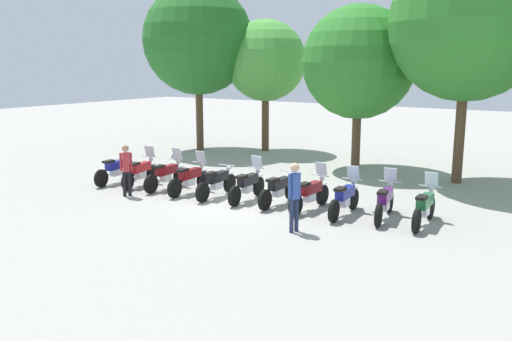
% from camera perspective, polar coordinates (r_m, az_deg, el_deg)
% --- Properties ---
extents(ground_plane, '(80.00, 80.00, 0.00)m').
position_cam_1_polar(ground_plane, '(17.22, -0.91, -3.21)').
color(ground_plane, '#9E9B93').
extents(motorcycle_0, '(0.62, 2.19, 0.99)m').
position_cam_1_polar(motorcycle_0, '(20.33, -14.62, 0.12)').
color(motorcycle_0, black).
rests_on(motorcycle_0, ground_plane).
extents(motorcycle_1, '(0.69, 2.17, 1.37)m').
position_cam_1_polar(motorcycle_1, '(19.65, -12.13, -0.10)').
color(motorcycle_1, black).
rests_on(motorcycle_1, ground_plane).
extents(motorcycle_2, '(0.62, 2.19, 1.37)m').
position_cam_1_polar(motorcycle_2, '(18.98, -9.49, -0.40)').
color(motorcycle_2, black).
rests_on(motorcycle_2, ground_plane).
extents(motorcycle_3, '(0.62, 2.19, 1.37)m').
position_cam_1_polar(motorcycle_3, '(18.24, -7.02, -0.80)').
color(motorcycle_3, black).
rests_on(motorcycle_3, ground_plane).
extents(motorcycle_4, '(0.62, 2.19, 0.99)m').
position_cam_1_polar(motorcycle_4, '(17.61, -4.16, -1.23)').
color(motorcycle_4, black).
rests_on(motorcycle_4, ground_plane).
extents(motorcycle_5, '(0.62, 2.19, 1.37)m').
position_cam_1_polar(motorcycle_5, '(17.12, -0.89, -1.52)').
color(motorcycle_5, black).
rests_on(motorcycle_5, ground_plane).
extents(motorcycle_6, '(0.62, 2.19, 0.99)m').
position_cam_1_polar(motorcycle_6, '(16.63, 2.45, -1.96)').
color(motorcycle_6, black).
rests_on(motorcycle_6, ground_plane).
extents(motorcycle_7, '(0.62, 2.19, 1.37)m').
position_cam_1_polar(motorcycle_7, '(16.09, 5.79, -2.41)').
color(motorcycle_7, black).
rests_on(motorcycle_7, ground_plane).
extents(motorcycle_8, '(0.62, 2.19, 1.37)m').
position_cam_1_polar(motorcycle_8, '(15.66, 9.40, -2.88)').
color(motorcycle_8, black).
rests_on(motorcycle_8, ground_plane).
extents(motorcycle_9, '(0.62, 2.18, 1.37)m').
position_cam_1_polar(motorcycle_9, '(15.52, 13.51, -3.18)').
color(motorcycle_9, black).
rests_on(motorcycle_9, ground_plane).
extents(motorcycle_10, '(0.62, 2.19, 1.37)m').
position_cam_1_polar(motorcycle_10, '(15.22, 17.45, -3.67)').
color(motorcycle_10, black).
rests_on(motorcycle_10, ground_plane).
extents(person_0, '(0.31, 0.40, 1.83)m').
position_cam_1_polar(person_0, '(13.82, 4.09, -2.21)').
color(person_0, '#232D4C').
rests_on(person_0, ground_plane).
extents(person_1, '(0.33, 0.35, 1.72)m').
position_cam_1_polar(person_1, '(18.08, -13.61, 0.44)').
color(person_1, black).
rests_on(person_1, ground_plane).
extents(tree_0, '(5.37, 5.37, 8.15)m').
position_cam_1_polar(tree_0, '(27.13, -6.17, 13.62)').
color(tree_0, brown).
rests_on(tree_0, ground_plane).
extents(tree_1, '(3.97, 3.97, 6.44)m').
position_cam_1_polar(tree_1, '(26.79, 1.02, 11.55)').
color(tree_1, brown).
rests_on(tree_1, ground_plane).
extents(tree_2, '(4.59, 4.59, 6.66)m').
position_cam_1_polar(tree_2, '(22.48, 10.86, 11.20)').
color(tree_2, brown).
rests_on(tree_2, ground_plane).
extents(tree_3, '(5.48, 5.48, 8.44)m').
position_cam_1_polar(tree_3, '(20.73, 21.56, 14.34)').
color(tree_3, brown).
rests_on(tree_3, ground_plane).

